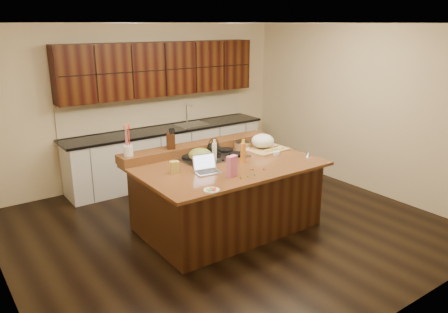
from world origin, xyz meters
TOP-DOWN VIEW (x-y plane):
  - room at (0.00, 0.00)m, footprint 5.52×5.02m
  - island at (0.00, 0.00)m, footprint 2.40×1.60m
  - back_ledge at (0.00, 0.70)m, footprint 2.40×0.30m
  - cooktop at (0.00, 0.30)m, footprint 0.92×0.52m
  - back_counter at (0.30, 2.23)m, footprint 3.70×0.66m
  - kettle at (0.00, 0.30)m, footprint 0.22×0.22m
  - green_bowl at (-0.30, 0.17)m, footprint 0.32×0.32m
  - laptop at (-0.41, -0.14)m, footprint 0.34×0.29m
  - oil_bottle at (0.20, -0.11)m, footprint 0.09×0.09m
  - vinegar_bottle at (-0.07, 0.18)m, footprint 0.07×0.07m
  - wooden_tray at (0.83, 0.21)m, footprint 0.59×0.47m
  - ramekin_a at (0.95, 0.02)m, footprint 0.12×0.12m
  - ramekin_b at (0.80, -0.09)m, footprint 0.12×0.12m
  - ramekin_c at (0.62, 0.34)m, footprint 0.13×0.13m
  - strainer_bowl at (0.61, 0.43)m, footprint 0.25×0.25m
  - kitchen_timer at (1.11, -0.42)m, footprint 0.11×0.11m
  - pink_bag at (-0.24, -0.45)m, footprint 0.15×0.10m
  - candy_plate at (-0.71, -0.71)m, footprint 0.23×0.23m
  - package_box at (-0.75, 0.06)m, footprint 0.12×0.10m
  - utensil_crock at (-1.07, 0.70)m, footprint 0.15×0.15m
  - knife_block at (-0.44, 0.70)m, footprint 0.16×0.20m
  - gumdrop_0 at (-0.26, -0.43)m, footprint 0.02×0.02m
  - gumdrop_1 at (0.08, -0.42)m, footprint 0.02×0.02m
  - gumdrop_2 at (0.22, -0.51)m, footprint 0.02×0.02m
  - gumdrop_3 at (-0.01, -0.60)m, footprint 0.02×0.02m
  - gumdrop_4 at (0.11, -0.43)m, footprint 0.02×0.02m
  - gumdrop_5 at (-0.21, -0.59)m, footprint 0.02×0.02m
  - gumdrop_6 at (-0.25, -0.42)m, footprint 0.02×0.02m
  - gumdrop_7 at (-0.11, -0.60)m, footprint 0.02×0.02m
  - gumdrop_8 at (-0.19, -0.57)m, footprint 0.02×0.02m

SIDE VIEW (x-z plane):
  - island at x=0.00m, z-range 0.00..0.92m
  - candy_plate at x=-0.71m, z-range 0.92..0.93m
  - gumdrop_0 at x=-0.26m, z-range 0.92..0.94m
  - gumdrop_1 at x=0.08m, z-range 0.92..0.94m
  - gumdrop_2 at x=0.22m, z-range 0.92..0.94m
  - gumdrop_3 at x=-0.01m, z-range 0.92..0.94m
  - gumdrop_4 at x=0.11m, z-range 0.92..0.94m
  - gumdrop_5 at x=-0.21m, z-range 0.92..0.94m
  - gumdrop_6 at x=-0.25m, z-range 0.92..0.94m
  - gumdrop_7 at x=-0.11m, z-range 0.92..0.94m
  - gumdrop_8 at x=-0.19m, z-range 0.92..0.94m
  - cooktop at x=0.00m, z-range 0.91..0.96m
  - ramekin_a at x=0.95m, z-range 0.92..0.96m
  - ramekin_b at x=0.80m, z-range 0.92..0.96m
  - ramekin_c at x=0.62m, z-range 0.92..0.96m
  - kitchen_timer at x=1.11m, z-range 0.92..0.99m
  - strainer_bowl at x=0.61m, z-range 0.92..1.01m
  - laptop at x=-0.41m, z-range 0.87..1.09m
  - back_ledge at x=0.00m, z-range 0.92..1.04m
  - back_counter at x=0.30m, z-range -0.22..2.18m
  - package_box at x=-0.75m, z-range 0.92..1.07m
  - wooden_tray at x=0.83m, z-range 0.91..1.14m
  - vinegar_bottle at x=-0.07m, z-range 0.92..1.17m
  - pink_bag at x=-0.24m, z-range 0.92..1.17m
  - green_bowl at x=-0.30m, z-range 0.97..1.13m
  - kettle at x=0.00m, z-range 0.97..1.14m
  - oil_bottle at x=0.20m, z-range 0.92..1.19m
  - utensil_crock at x=-1.07m, z-range 1.04..1.18m
  - knife_block at x=-0.44m, z-range 1.04..1.25m
  - room at x=0.00m, z-range -0.01..2.71m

